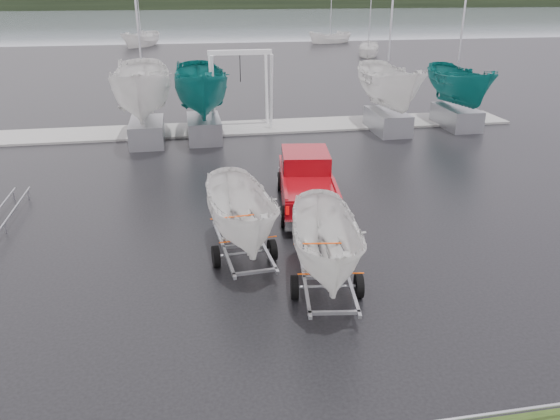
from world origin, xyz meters
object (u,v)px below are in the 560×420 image
at_px(trailer_hitched, 329,194).
at_px(boat_hoist, 240,79).
at_px(pickup_truck, 307,179).
at_px(trailer_parked, 241,167).

bearing_deg(trailer_hitched, boat_hoist, 98.67).
distance_m(pickup_truck, trailer_hitched, 6.35).
height_order(trailer_hitched, boat_hoist, trailer_hitched).
distance_m(pickup_truck, boat_hoist, 11.44).
bearing_deg(boat_hoist, pickup_truck, -84.83).
distance_m(trailer_hitched, boat_hoist, 17.29).
bearing_deg(trailer_hitched, trailer_parked, 138.40).
relative_size(pickup_truck, trailer_hitched, 1.10).
bearing_deg(trailer_hitched, pickup_truck, 90.00).
xyz_separation_m(pickup_truck, trailer_parked, (-2.70, -3.86, 1.85)).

